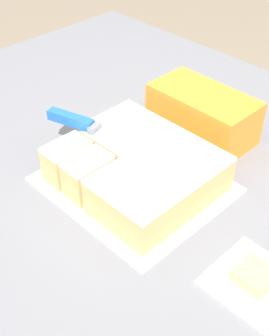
{
  "coord_description": "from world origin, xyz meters",
  "views": [
    {
      "loc": [
        0.6,
        -0.6,
        1.53
      ],
      "look_at": [
        0.07,
        -0.09,
        0.94
      ],
      "focal_mm": 50.0,
      "sensor_mm": 36.0,
      "label": 1
    }
  ],
  "objects_px": {
    "cake": "(137,168)",
    "brownie": "(255,276)",
    "knife": "(86,125)",
    "storage_box": "(203,114)",
    "cake_board": "(134,184)"
  },
  "relations": [
    {
      "from": "cake",
      "to": "brownie",
      "type": "relative_size",
      "value": 5.1
    },
    {
      "from": "knife",
      "to": "storage_box",
      "type": "xyz_separation_m",
      "value": [
        0.1,
        0.26,
        -0.04
      ]
    },
    {
      "from": "cake_board",
      "to": "storage_box",
      "type": "bearing_deg",
      "value": 96.04
    },
    {
      "from": "cake_board",
      "to": "storage_box",
      "type": "height_order",
      "value": "storage_box"
    },
    {
      "from": "cake_board",
      "to": "knife",
      "type": "height_order",
      "value": "knife"
    },
    {
      "from": "cake_board",
      "to": "cake",
      "type": "height_order",
      "value": "cake"
    },
    {
      "from": "cake",
      "to": "brownie",
      "type": "xyz_separation_m",
      "value": [
        0.31,
        -0.03,
        -0.03
      ]
    },
    {
      "from": "cake_board",
      "to": "cake",
      "type": "bearing_deg",
      "value": 39.26
    },
    {
      "from": "knife",
      "to": "brownie",
      "type": "bearing_deg",
      "value": -18.81
    },
    {
      "from": "cake",
      "to": "knife",
      "type": "bearing_deg",
      "value": -171.7
    },
    {
      "from": "cake_board",
      "to": "cake",
      "type": "distance_m",
      "value": 0.04
    },
    {
      "from": "knife",
      "to": "cake",
      "type": "bearing_deg",
      "value": -8.61
    },
    {
      "from": "cake",
      "to": "storage_box",
      "type": "height_order",
      "value": "storage_box"
    },
    {
      "from": "knife",
      "to": "storage_box",
      "type": "relative_size",
      "value": 1.21
    },
    {
      "from": "cake",
      "to": "storage_box",
      "type": "bearing_deg",
      "value": 97.17
    }
  ]
}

